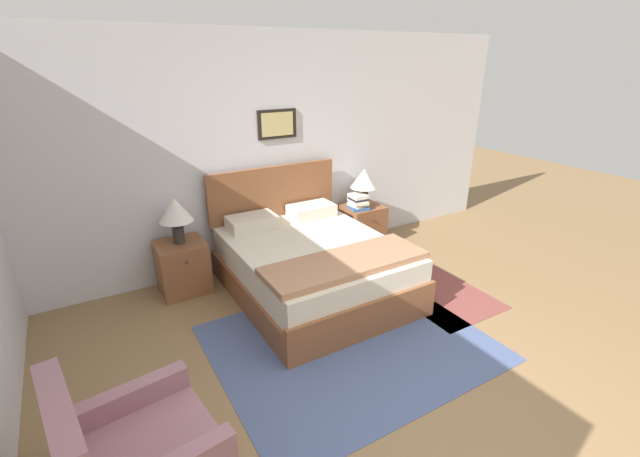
{
  "coord_description": "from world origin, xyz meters",
  "views": [
    {
      "loc": [
        -1.77,
        -1.34,
        2.31
      ],
      "look_at": [
        0.03,
        1.7,
        0.89
      ],
      "focal_mm": 24.0,
      "sensor_mm": 36.0,
      "label": 1
    }
  ],
  "objects_px": {
    "nightstand_near_window": "(183,267)",
    "nightstand_by_door": "(362,226)",
    "bed": "(312,265)",
    "table_lamp_by_door": "(364,180)",
    "table_lamp_near_window": "(175,212)"
  },
  "relations": [
    {
      "from": "table_lamp_near_window",
      "to": "table_lamp_by_door",
      "type": "height_order",
      "value": "same"
    },
    {
      "from": "bed",
      "to": "table_lamp_near_window",
      "type": "relative_size",
      "value": 3.97
    },
    {
      "from": "bed",
      "to": "nightstand_by_door",
      "type": "distance_m",
      "value": 1.35
    },
    {
      "from": "nightstand_by_door",
      "to": "table_lamp_near_window",
      "type": "height_order",
      "value": "table_lamp_near_window"
    },
    {
      "from": "nightstand_by_door",
      "to": "table_lamp_by_door",
      "type": "relative_size",
      "value": 1.14
    },
    {
      "from": "bed",
      "to": "nightstand_by_door",
      "type": "xyz_separation_m",
      "value": [
        1.15,
        0.71,
        -0.04
      ]
    },
    {
      "from": "nightstand_near_window",
      "to": "nightstand_by_door",
      "type": "xyz_separation_m",
      "value": [
        2.3,
        0.0,
        0.0
      ]
    },
    {
      "from": "bed",
      "to": "nightstand_by_door",
      "type": "relative_size",
      "value": 3.49
    },
    {
      "from": "bed",
      "to": "nightstand_near_window",
      "type": "bearing_deg",
      "value": 148.21
    },
    {
      "from": "nightstand_near_window",
      "to": "nightstand_by_door",
      "type": "relative_size",
      "value": 1.0
    },
    {
      "from": "bed",
      "to": "table_lamp_near_window",
      "type": "xyz_separation_m",
      "value": [
        -1.15,
        0.72,
        0.57
      ]
    },
    {
      "from": "table_lamp_by_door",
      "to": "table_lamp_near_window",
      "type": "bearing_deg",
      "value": 180.0
    },
    {
      "from": "bed",
      "to": "table_lamp_by_door",
      "type": "distance_m",
      "value": 1.48
    },
    {
      "from": "nightstand_by_door",
      "to": "bed",
      "type": "bearing_deg",
      "value": -148.21
    },
    {
      "from": "nightstand_near_window",
      "to": "table_lamp_by_door",
      "type": "height_order",
      "value": "table_lamp_by_door"
    }
  ]
}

